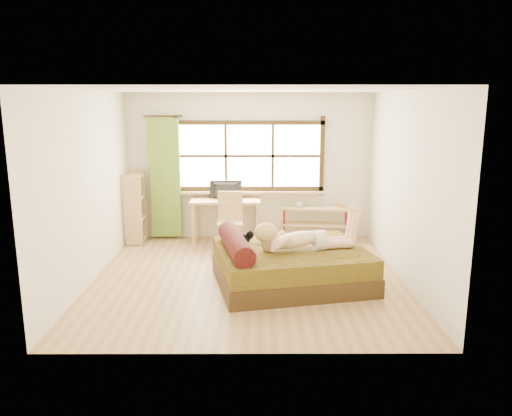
{
  "coord_description": "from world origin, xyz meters",
  "views": [
    {
      "loc": [
        0.1,
        -6.96,
        2.57
      ],
      "look_at": [
        0.12,
        0.2,
        1.01
      ],
      "focal_mm": 35.0,
      "sensor_mm": 36.0,
      "label": 1
    }
  ],
  "objects_px": {
    "kitten": "(241,238)",
    "chair": "(230,217)",
    "desk": "(226,205)",
    "bed": "(288,265)",
    "bookshelf": "(135,207)",
    "woman": "(303,228)",
    "pipe_shelf": "(316,216)"
  },
  "relations": [
    {
      "from": "chair",
      "to": "pipe_shelf",
      "type": "height_order",
      "value": "chair"
    },
    {
      "from": "pipe_shelf",
      "to": "bookshelf",
      "type": "distance_m",
      "value": 3.33
    },
    {
      "from": "kitten",
      "to": "pipe_shelf",
      "type": "height_order",
      "value": "kitten"
    },
    {
      "from": "woman",
      "to": "bookshelf",
      "type": "relative_size",
      "value": 1.14
    },
    {
      "from": "desk",
      "to": "chair",
      "type": "height_order",
      "value": "chair"
    },
    {
      "from": "woman",
      "to": "pipe_shelf",
      "type": "xyz_separation_m",
      "value": [
        0.47,
        2.34,
        -0.37
      ]
    },
    {
      "from": "chair",
      "to": "bookshelf",
      "type": "height_order",
      "value": "bookshelf"
    },
    {
      "from": "woman",
      "to": "chair",
      "type": "height_order",
      "value": "woman"
    },
    {
      "from": "desk",
      "to": "bookshelf",
      "type": "height_order",
      "value": "bookshelf"
    },
    {
      "from": "desk",
      "to": "pipe_shelf",
      "type": "relative_size",
      "value": 1.0
    },
    {
      "from": "chair",
      "to": "bed",
      "type": "bearing_deg",
      "value": -64.57
    },
    {
      "from": "kitten",
      "to": "bed",
      "type": "bearing_deg",
      "value": -21.31
    },
    {
      "from": "bookshelf",
      "to": "desk",
      "type": "bearing_deg",
      "value": -1.51
    },
    {
      "from": "woman",
      "to": "kitten",
      "type": "height_order",
      "value": "woman"
    },
    {
      "from": "kitten",
      "to": "bookshelf",
      "type": "relative_size",
      "value": 0.24
    },
    {
      "from": "pipe_shelf",
      "to": "bookshelf",
      "type": "relative_size",
      "value": 1.0
    },
    {
      "from": "desk",
      "to": "pipe_shelf",
      "type": "distance_m",
      "value": 1.69
    },
    {
      "from": "kitten",
      "to": "bookshelf",
      "type": "xyz_separation_m",
      "value": [
        -1.98,
        2.05,
        0.0
      ]
    },
    {
      "from": "kitten",
      "to": "pipe_shelf",
      "type": "bearing_deg",
      "value": 46.68
    },
    {
      "from": "bed",
      "to": "kitten",
      "type": "bearing_deg",
      "value": 158.69
    },
    {
      "from": "chair",
      "to": "desk",
      "type": "bearing_deg",
      "value": 104.27
    },
    {
      "from": "kitten",
      "to": "desk",
      "type": "relative_size",
      "value": 0.24
    },
    {
      "from": "chair",
      "to": "bookshelf",
      "type": "relative_size",
      "value": 0.78
    },
    {
      "from": "woman",
      "to": "bookshelf",
      "type": "xyz_separation_m",
      "value": [
        -2.85,
        2.2,
        -0.18
      ]
    },
    {
      "from": "desk",
      "to": "bookshelf",
      "type": "distance_m",
      "value": 1.65
    },
    {
      "from": "kitten",
      "to": "chair",
      "type": "bearing_deg",
      "value": 85.94
    },
    {
      "from": "chair",
      "to": "pipe_shelf",
      "type": "xyz_separation_m",
      "value": [
        1.57,
        0.48,
        -0.09
      ]
    },
    {
      "from": "woman",
      "to": "kitten",
      "type": "bearing_deg",
      "value": 158.29
    },
    {
      "from": "woman",
      "to": "kitten",
      "type": "xyz_separation_m",
      "value": [
        -0.87,
        0.15,
        -0.19
      ]
    },
    {
      "from": "bed",
      "to": "bookshelf",
      "type": "height_order",
      "value": "bookshelf"
    },
    {
      "from": "kitten",
      "to": "woman",
      "type": "bearing_deg",
      "value": -21.71
    },
    {
      "from": "bed",
      "to": "pipe_shelf",
      "type": "height_order",
      "value": "bed"
    }
  ]
}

